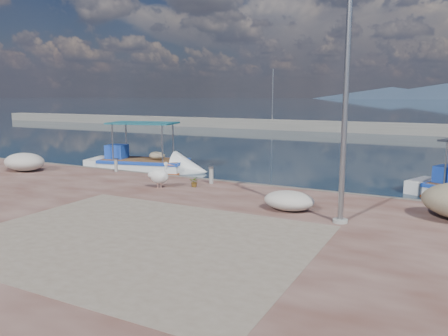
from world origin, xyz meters
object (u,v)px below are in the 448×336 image
lamp_post (345,110)px  boat_left (143,166)px  pelican (159,176)px  bollard_near (211,174)px

lamp_post → boat_left: bearing=151.6°
pelican → bollard_near: 2.28m
boat_left → bollard_near: 7.38m
boat_left → bollard_near: (6.43, -3.57, 0.65)m
lamp_post → bollard_near: bearing=152.3°
boat_left → pelican: (5.04, -5.37, 0.76)m
pelican → bollard_near: pelican is taller
boat_left → pelican: boat_left is taller
boat_left → lamp_post: (12.65, -6.84, 3.55)m
pelican → bollard_near: size_ratio=1.54×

